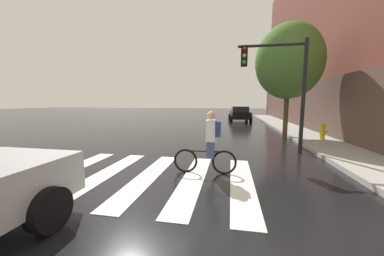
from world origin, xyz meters
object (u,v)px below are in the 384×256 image
at_px(cyclist, 209,143).
at_px(traffic_light_near, 280,77).
at_px(fire_hydrant, 323,131).
at_px(sedan_mid, 240,114).
at_px(street_tree_near, 289,62).

distance_m(cyclist, traffic_light_near, 4.23).
bearing_deg(cyclist, traffic_light_near, 51.31).
bearing_deg(fire_hydrant, traffic_light_near, -135.42).
bearing_deg(cyclist, sedan_mid, 84.99).
relative_size(cyclist, street_tree_near, 0.29).
height_order(sedan_mid, traffic_light_near, traffic_light_near).
height_order(cyclist, traffic_light_near, traffic_light_near).
relative_size(traffic_light_near, street_tree_near, 0.71).
bearing_deg(sedan_mid, fire_hydrant, -71.96).
xyz_separation_m(sedan_mid, cyclist, (-1.42, -16.14, 0.08)).
bearing_deg(cyclist, street_tree_near, 61.59).
xyz_separation_m(traffic_light_near, street_tree_near, (1.08, 3.39, 1.12)).
bearing_deg(cyclist, fire_hydrant, 47.99).
bearing_deg(fire_hydrant, street_tree_near, 150.44).
xyz_separation_m(cyclist, fire_hydrant, (4.90, 5.44, -0.31)).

